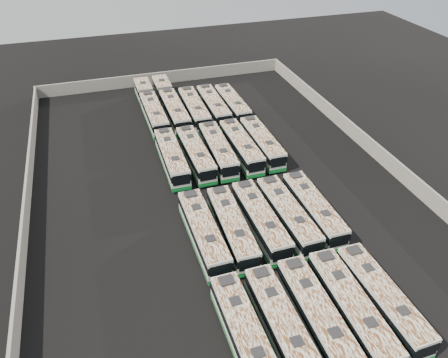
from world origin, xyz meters
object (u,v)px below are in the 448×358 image
bus_front_center (318,318)px  bus_back_left (170,103)px  bus_midback_center (218,150)px  bus_back_far_right (233,105)px  bus_front_far_left (245,336)px  bus_midfront_far_left (203,233)px  bus_back_center (194,109)px  bus_midback_left (196,154)px  bus_midfront_right (288,215)px  bus_midfront_far_right (313,209)px  bus_midfront_center (260,220)px  bus_front_left (282,326)px  bus_back_far_left (151,106)px  bus_midback_far_left (172,158)px  bus_midfront_left (232,228)px  bus_front_right (351,309)px  bus_midback_right (241,147)px  bus_back_right (214,106)px  bus_midback_far_right (262,143)px  bus_front_far_right (382,299)px

bus_front_center → bus_back_left: size_ratio=0.64×
bus_midback_center → bus_back_left: (-3.09, 16.24, 0.02)m
bus_back_far_right → bus_back_left: bearing=159.8°
bus_front_far_left → bus_midfront_far_left: bearing=89.1°
bus_back_center → bus_midback_left: bearing=-102.9°
bus_midfront_right → bus_midfront_far_right: bus_midfront_right is taller
bus_midfront_center → bus_midback_left: 15.40m
bus_front_far_left → bus_front_left: bearing=-0.9°
bus_front_center → bus_back_center: size_ratio=1.00×
bus_back_far_left → bus_back_far_right: bus_back_far_left is taller
bus_back_far_left → bus_front_center: bearing=-82.5°
bus_midback_far_left → bus_midfront_right: bearing=-57.9°
bus_midfront_left → bus_midback_left: bearing=91.3°
bus_front_left → bus_back_far_right: bearing=76.7°
bus_front_right → bus_midfront_far_left: bearing=126.8°
bus_front_left → bus_back_far_left: 44.37m
bus_midfront_center → bus_midback_left: size_ratio=1.01×
bus_midfront_center → bus_midback_center: (-0.10, 15.12, 0.01)m
bus_midfront_far_right → bus_front_right: bearing=-103.7°
bus_front_right → bus_midfront_right: bearing=90.9°
bus_midback_far_left → bus_back_far_right: size_ratio=1.03×
bus_midfront_far_left → bus_midback_center: bus_midfront_far_left is taller
bus_front_center → bus_front_left: bearing=177.6°
bus_midback_right → bus_midback_far_left: bearing=179.1°
bus_front_left → bus_front_right: bearing=-1.9°
bus_front_far_left → bus_back_far_right: size_ratio=1.01×
bus_midback_right → bus_front_far_left: bearing=-109.3°
bus_back_right → bus_back_far_right: size_ratio=1.03×
bus_front_far_left → bus_midfront_center: bus_midfront_center is taller
bus_midfront_center → bus_midback_far_right: 16.47m
bus_front_left → bus_midback_far_left: size_ratio=0.98×
bus_front_right → bus_midback_far_right: bus_front_right is taller
bus_front_center → bus_midback_far_right: bus_front_center is taller
bus_midback_far_left → bus_back_far_right: (12.62, 12.87, -0.05)m
bus_midfront_center → bus_midfront_far_right: bus_midfront_center is taller
bus_front_far_right → bus_midback_far_left: bearing=113.1°
bus_front_right → bus_midfront_center: bearing=104.2°
bus_midfront_far_left → bus_midfront_center: size_ratio=1.02×
bus_front_far_right → bus_midback_left: size_ratio=0.99×
bus_midback_right → bus_back_far_right: size_ratio=1.02×
bus_midfront_right → bus_back_left: size_ratio=0.64×
bus_front_far_left → bus_midback_center: size_ratio=0.98×
bus_back_left → bus_midback_far_right: bearing=-60.1°
bus_midback_left → bus_midfront_left: bearing=-91.4°
bus_front_far_left → bus_back_right: 42.22m
bus_midfront_far_left → bus_midfront_left: bus_midfront_far_left is taller
bus_midfront_left → bus_front_far_left: bearing=-102.3°
bus_midback_left → bus_midback_center: 3.11m
bus_front_far_left → bus_midfront_right: 15.88m
bus_midback_far_right → bus_front_left: bearing=-108.5°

